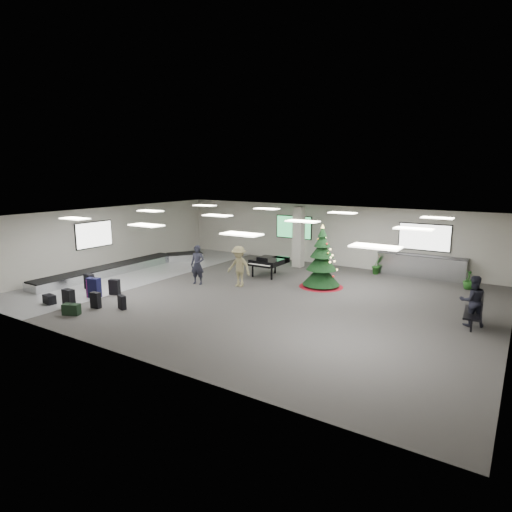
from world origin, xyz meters
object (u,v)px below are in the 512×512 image
Objects in this scene: service_counter at (421,266)px; bench at (477,310)px; traveler_b at (239,266)px; potted_plant_left at (377,265)px; pink_suitcase at (94,288)px; potted_plant_right at (469,280)px; traveler_bench at (473,301)px; grand_piano at (268,262)px; traveler_a at (197,265)px; christmas_tree at (322,266)px; baggage_carousel at (126,267)px.

bench is (2.99, -5.96, 0.01)m from service_counter.
traveler_b reaches higher than bench.
potted_plant_left is (4.37, 5.56, -0.45)m from traveler_b.
potted_plant_right reaches higher than pink_suitcase.
service_counter reaches higher than bench.
traveler_bench is (-0.16, 0.02, 0.28)m from bench.
grand_piano is at bearing 35.19° from pink_suitcase.
christmas_tree is at bearing 16.25° from traveler_a.
baggage_carousel is at bearing 179.28° from bench.
bench is at bearing -13.68° from grand_piano.
christmas_tree reaches higher than pink_suitcase.
baggage_carousel is at bearing -159.38° from potted_plant_right.
christmas_tree reaches higher than service_counter.
traveler_b is at bearing -92.08° from grand_piano.
pink_suitcase is 0.92× the size of potted_plant_right.
traveler_bench is at bearing -13.81° from grand_piano.
traveler_a is 0.98× the size of traveler_b.
service_counter is at bearing -89.20° from traveler_bench.
baggage_carousel is 6.09× the size of bench.
traveler_b is 2.14× the size of potted_plant_right.
grand_piano is at bearing 171.97° from christmas_tree.
service_counter is 2.32× the size of grand_piano.
baggage_carousel is at bearing -152.33° from service_counter.
traveler_b is (6.50, 0.70, 0.68)m from baggage_carousel.
christmas_tree is 1.54× the size of traveler_b.
traveler_a is at bearing -157.26° from traveler_b.
christmas_tree reaches higher than potted_plant_left.
traveler_b reaches higher than pink_suitcase.
potted_plant_right is (4.17, -0.60, -0.03)m from potted_plant_left.
service_counter is 2.46m from potted_plant_right.
traveler_bench is (9.18, 0.09, -0.06)m from traveler_b.
service_counter is 7.27m from grand_piano.
bench is at bearing 2.37° from traveler_b.
potted_plant_left is at bearing 171.86° from potted_plant_right.
potted_plant_left is at bearing -166.44° from service_counter.
christmas_tree reaches higher than traveler_b.
baggage_carousel is 5.77× the size of traveler_bench.
pink_suitcase is 0.44× the size of traveler_a.
traveler_bench is (10.96, 0.76, -0.04)m from traveler_a.
grand_piano reaches higher than baggage_carousel.
traveler_b is at bearing 24.53° from pink_suitcase.
bench reaches higher than potted_plant_left.
grand_piano reaches higher than potted_plant_left.
christmas_tree is 1.73× the size of bench.
baggage_carousel is 15.71m from traveler_bench.
service_counter is at bearing 154.09° from potted_plant_right.
potted_plant_left is (4.29, 3.23, -0.26)m from grand_piano.
traveler_a is 11.78m from potted_plant_right.
traveler_b is (-6.34, -6.04, 0.35)m from service_counter.
grand_piano reaches higher than pink_suitcase.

